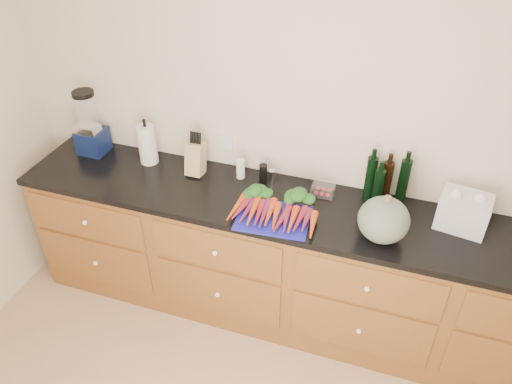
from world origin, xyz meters
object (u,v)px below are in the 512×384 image
(cutting_board, at_px, (274,218))
(squash, at_px, (384,220))
(carrots, at_px, (276,209))
(tomato_box, at_px, (323,190))
(paper_towel, at_px, (147,144))
(blender_appliance, at_px, (90,126))
(knife_block, at_px, (196,159))

(cutting_board, distance_m, squash, 0.62)
(carrots, xyz_separation_m, tomato_box, (0.22, 0.29, -0.01))
(paper_towel, bearing_deg, carrots, -16.12)
(blender_appliance, xyz_separation_m, knife_block, (0.78, -0.02, -0.09))
(cutting_board, xyz_separation_m, squash, (0.61, 0.03, 0.12))
(carrots, relative_size, blender_appliance, 1.12)
(blender_appliance, bearing_deg, squash, -8.19)
(cutting_board, xyz_separation_m, blender_appliance, (-1.40, 0.32, 0.19))
(cutting_board, relative_size, paper_towel, 1.55)
(cutting_board, distance_m, tomato_box, 0.40)
(paper_towel, distance_m, tomato_box, 1.19)
(paper_towel, bearing_deg, knife_block, -3.22)
(paper_towel, bearing_deg, squash, -10.45)
(carrots, bearing_deg, cutting_board, -90.00)
(blender_appliance, relative_size, paper_towel, 1.68)
(knife_block, bearing_deg, carrots, -22.93)
(carrots, distance_m, knife_block, 0.67)
(cutting_board, xyz_separation_m, paper_towel, (-0.97, 0.32, 0.13))
(paper_towel, bearing_deg, cutting_board, -18.23)
(squash, relative_size, paper_towel, 1.04)
(cutting_board, relative_size, knife_block, 1.95)
(cutting_board, bearing_deg, knife_block, 154.04)
(cutting_board, relative_size, carrots, 0.82)
(cutting_board, relative_size, blender_appliance, 0.93)
(cutting_board, height_order, knife_block, knife_block)
(blender_appliance, distance_m, paper_towel, 0.43)
(carrots, bearing_deg, paper_towel, 163.88)
(squash, xyz_separation_m, knife_block, (-1.22, 0.27, -0.02))
(blender_appliance, bearing_deg, cutting_board, -12.80)
(blender_appliance, bearing_deg, tomato_box, 0.44)
(cutting_board, bearing_deg, blender_appliance, 167.20)
(paper_towel, xyz_separation_m, tomato_box, (1.19, 0.01, -0.10))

